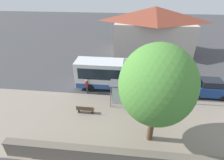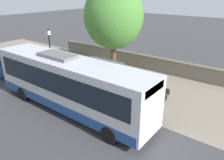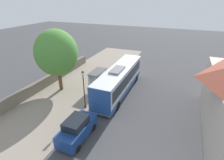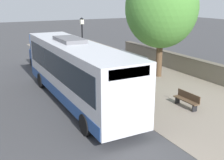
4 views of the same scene
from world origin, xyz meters
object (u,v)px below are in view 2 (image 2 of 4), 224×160
object	(u,v)px
bus_shelter	(103,67)
bench	(158,92)
parked_car_behind_bus	(6,66)
pedestrian	(141,106)
shade_tree	(114,17)
street_lamp_near	(50,51)
bus	(69,83)

from	to	relation	value
bus_shelter	bench	size ratio (longest dim) A/B	1.79
bench	parked_car_behind_bus	xyz separation A→B (m)	(4.52, -13.12, 0.53)
pedestrian	shade_tree	distance (m)	10.03
pedestrian	street_lamp_near	size ratio (longest dim) A/B	0.39
pedestrian	parked_car_behind_bus	xyz separation A→B (m)	(0.96, -13.77, -0.06)
bench	bus_shelter	bearing A→B (deg)	-64.93
bus_shelter	bench	distance (m)	4.49
bus	shade_tree	distance (m)	8.70
bus	street_lamp_near	xyz separation A→B (m)	(-2.41, -4.84, 0.79)
street_lamp_near	shade_tree	distance (m)	6.43
pedestrian	bus_shelter	bearing A→B (deg)	-111.95
street_lamp_near	shade_tree	bearing A→B (deg)	153.94
shade_tree	parked_car_behind_bus	bearing A→B (deg)	-44.67
bench	bus	bearing A→B (deg)	-36.81
bus_shelter	pedestrian	bearing A→B (deg)	68.05
bus	pedestrian	distance (m)	4.83
bench	parked_car_behind_bus	bearing A→B (deg)	-70.98
bus	bench	xyz separation A→B (m)	(-5.13, 3.84, -1.44)
bus	bus_shelter	distance (m)	3.36
bench	parked_car_behind_bus	distance (m)	13.89
bus	pedestrian	size ratio (longest dim) A/B	6.67
bus	shade_tree	world-z (taller)	shade_tree
bus	bus_shelter	size ratio (longest dim) A/B	3.85
bus	pedestrian	xyz separation A→B (m)	(-1.57, 4.49, -0.84)
bench	shade_tree	distance (m)	8.15
pedestrian	parked_car_behind_bus	distance (m)	13.81
bus	shade_tree	size ratio (longest dim) A/B	1.46
street_lamp_near	bus_shelter	bearing A→B (deg)	100.93
bench	street_lamp_near	bearing A→B (deg)	-72.62
pedestrian	bench	size ratio (longest dim) A/B	1.03
shade_tree	pedestrian	bearing A→B (deg)	47.55
bus_shelter	shade_tree	bearing A→B (deg)	-152.32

